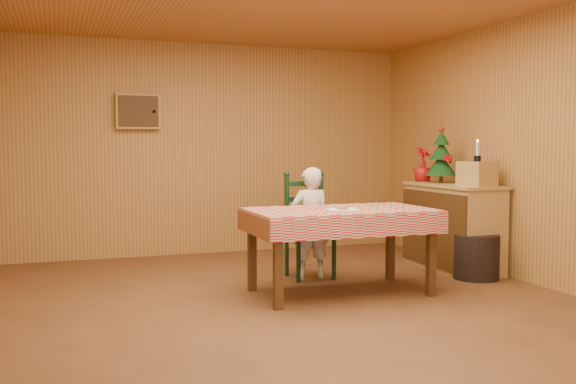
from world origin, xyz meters
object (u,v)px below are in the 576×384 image
Objects in this scene: ladder_chair at (308,228)px; storage_bin at (476,257)px; crate at (477,174)px; christmas_tree at (441,158)px; dining_table at (340,218)px; seated_child at (310,223)px; shelf_unit at (452,227)px.

ladder_chair reaches higher than storage_bin.
christmas_tree is (-0.00, 0.65, 0.16)m from crate.
dining_table is 0.74m from seated_child.
seated_child reaches higher than shelf_unit.
christmas_tree is (1.63, 0.88, 0.52)m from dining_table.
seated_child is at bearing -174.79° from christmas_tree.
christmas_tree is (1.63, 0.15, 0.65)m from seated_child.
seated_child is at bearing 158.62° from storage_bin.
shelf_unit is at bearing -5.57° from ladder_chair.
ladder_chair is 1.72m from storage_bin.
ladder_chair is at bearing -90.00° from seated_child.
christmas_tree reaches higher than crate.
ladder_chair is 0.96× the size of seated_child.
crate reaches higher than shelf_unit.
shelf_unit is (1.62, -0.10, -0.10)m from seated_child.
dining_table is 1.34× the size of shelf_unit.
christmas_tree is at bearing 3.22° from ladder_chair.
dining_table is at bearing -175.64° from storage_bin.
shelf_unit is 2.75× the size of storage_bin.
storage_bin is (1.56, -0.61, -0.34)m from seated_child.
crate is at bearing -88.77° from shelf_unit.
seated_child is at bearing 176.43° from shelf_unit.
shelf_unit is 0.57m from storage_bin.
storage_bin is at bearing 158.62° from seated_child.
crate is at bearing -90.00° from christmas_tree.
ladder_chair is at bearing -176.78° from christmas_tree.
shelf_unit is 2.00× the size of christmas_tree.
shelf_unit is (1.62, 0.63, -0.22)m from dining_table.
christmas_tree is at bearing 84.85° from storage_bin.
shelf_unit is at bearing 21.21° from dining_table.
christmas_tree reaches higher than storage_bin.
christmas_tree is at bearing 28.34° from dining_table.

